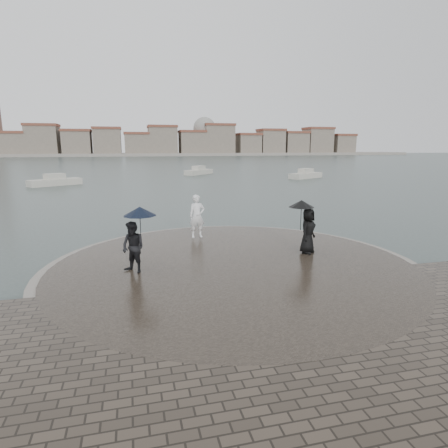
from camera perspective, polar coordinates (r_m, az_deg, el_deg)
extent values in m
plane|color=#2B3835|center=(9.62, 7.13, -14.27)|extent=(400.00, 400.00, 0.00)
cylinder|color=gray|center=(12.64, 1.43, -6.91)|extent=(12.50, 12.50, 0.32)
cylinder|color=#2D261E|center=(12.63, 1.43, -6.82)|extent=(11.90, 11.90, 0.36)
imported|color=white|center=(16.01, -4.13, 1.20)|extent=(0.69, 0.46, 1.83)
imported|color=black|center=(11.85, -13.68, -3.48)|extent=(0.98, 0.97, 1.60)
cylinder|color=black|center=(11.82, -12.60, -0.71)|extent=(0.02, 0.02, 0.90)
cone|color=black|center=(11.71, -12.72, 1.92)|extent=(1.02, 1.02, 0.28)
imported|color=black|center=(13.95, 12.66, -1.03)|extent=(0.95, 0.93, 1.65)
cylinder|color=black|center=(13.84, 11.64, 0.92)|extent=(0.02, 0.02, 0.90)
cone|color=black|center=(13.75, 11.73, 3.05)|extent=(0.94, 0.94, 0.26)
cube|color=gray|center=(171.11, -13.09, 10.28)|extent=(260.00, 20.00, 1.20)
cube|color=gray|center=(173.91, -29.41, 10.40)|extent=(10.00, 10.00, 9.00)
cube|color=brown|center=(173.99, -29.58, 12.04)|extent=(10.60, 10.60, 1.00)
cube|color=gray|center=(171.42, -25.85, 11.24)|extent=(12.00, 10.00, 12.00)
cube|color=brown|center=(171.61, -26.05, 13.40)|extent=(12.60, 10.60, 1.00)
cube|color=gray|center=(169.32, -21.44, 11.26)|extent=(11.00, 10.00, 10.00)
cube|color=brown|center=(169.44, -21.58, 13.12)|extent=(11.60, 10.60, 1.00)
cube|color=gray|center=(168.27, -17.32, 11.71)|extent=(11.00, 10.00, 11.00)
cube|color=brown|center=(168.43, -17.45, 13.75)|extent=(11.60, 10.60, 1.00)
cube|color=gray|center=(168.07, -13.13, 11.59)|extent=(10.00, 10.00, 9.00)
cube|color=brown|center=(168.15, -13.21, 13.29)|extent=(10.60, 10.60, 1.00)
cube|color=gray|center=(168.65, -9.34, 12.24)|extent=(12.00, 10.00, 12.00)
cube|color=brown|center=(168.84, -9.41, 14.45)|extent=(12.60, 10.60, 1.00)
cube|color=gray|center=(170.23, -4.86, 12.01)|extent=(11.00, 10.00, 10.00)
cube|color=brown|center=(170.34, -4.90, 13.86)|extent=(11.60, 10.60, 1.00)
cube|color=gray|center=(172.56, -0.84, 12.55)|extent=(13.00, 10.00, 13.00)
cube|color=brown|center=(172.80, -0.85, 14.87)|extent=(13.60, 10.60, 1.00)
cube|color=gray|center=(176.26, 3.70, 11.86)|extent=(10.00, 10.00, 9.00)
cube|color=brown|center=(176.33, 3.72, 13.48)|extent=(10.60, 10.60, 1.00)
cube|color=gray|center=(179.89, 7.12, 12.11)|extent=(11.00, 10.00, 11.00)
cube|color=brown|center=(180.03, 7.17, 14.02)|extent=(11.60, 10.60, 1.00)
cube|color=gray|center=(184.51, 10.67, 11.84)|extent=(11.00, 10.00, 10.00)
cube|color=brown|center=(184.61, 10.74, 13.54)|extent=(11.60, 10.60, 1.00)
cube|color=gray|center=(189.78, 14.06, 11.99)|extent=(12.00, 10.00, 12.00)
cube|color=brown|center=(189.95, 14.16, 13.94)|extent=(12.60, 10.60, 1.00)
cube|color=gray|center=(196.15, 17.46, 11.34)|extent=(10.00, 10.00, 9.00)
cube|color=brown|center=(196.22, 17.55, 12.80)|extent=(10.60, 10.60, 1.00)
sphere|color=gray|center=(173.42, -2.99, 14.35)|extent=(10.00, 10.00, 10.00)
cube|color=beige|center=(44.90, -24.34, 5.69)|extent=(5.46, 4.38, 0.90)
cube|color=beige|center=(44.85, -24.40, 6.45)|extent=(2.33, 2.11, 0.90)
cube|color=beige|center=(57.26, -3.86, 7.80)|extent=(5.00, 5.04, 0.90)
cube|color=beige|center=(57.22, -3.87, 8.39)|extent=(2.26, 2.27, 0.90)
cube|color=beige|center=(51.49, 12.33, 7.11)|extent=(5.57, 4.12, 0.90)
cube|color=beige|center=(51.45, 12.36, 7.77)|extent=(2.33, 2.03, 0.90)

